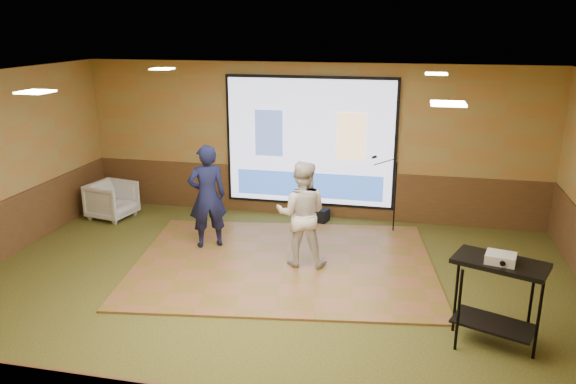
% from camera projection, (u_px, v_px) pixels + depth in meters
% --- Properties ---
extents(ground, '(9.00, 9.00, 0.00)m').
position_uv_depth(ground, '(266.00, 294.00, 7.99)').
color(ground, '#2F3C1B').
rests_on(ground, ground).
extents(room_shell, '(9.04, 7.04, 3.02)m').
position_uv_depth(room_shell, '(264.00, 150.00, 7.39)').
color(room_shell, '#A38644').
rests_on(room_shell, ground).
extents(wainscot_back, '(9.00, 0.04, 0.95)m').
position_uv_depth(wainscot_back, '(309.00, 193.00, 11.11)').
color(wainscot_back, '#502F1A').
rests_on(wainscot_back, ground).
extents(projector_screen, '(3.32, 0.06, 2.52)m').
position_uv_depth(projector_screen, '(310.00, 143.00, 10.78)').
color(projector_screen, black).
rests_on(projector_screen, room_shell).
extents(downlight_nw, '(0.32, 0.32, 0.02)m').
position_uv_depth(downlight_nw, '(162.00, 69.00, 9.27)').
color(downlight_nw, beige).
rests_on(downlight_nw, room_shell).
extents(downlight_ne, '(0.32, 0.32, 0.02)m').
position_uv_depth(downlight_ne, '(436.00, 74.00, 8.37)').
color(downlight_ne, beige).
rests_on(downlight_ne, room_shell).
extents(downlight_sw, '(0.32, 0.32, 0.02)m').
position_uv_depth(downlight_sw, '(35.00, 92.00, 6.18)').
color(downlight_sw, beige).
rests_on(downlight_sw, room_shell).
extents(downlight_se, '(0.32, 0.32, 0.02)m').
position_uv_depth(downlight_se, '(448.00, 104.00, 5.28)').
color(downlight_se, beige).
rests_on(downlight_se, room_shell).
extents(dance_floor, '(5.16, 4.20, 0.03)m').
position_uv_depth(dance_floor, '(284.00, 263.00, 8.98)').
color(dance_floor, '#8F5B34').
rests_on(dance_floor, ground).
extents(player_left, '(0.77, 0.69, 1.76)m').
position_uv_depth(player_left, '(207.00, 196.00, 9.39)').
color(player_left, '#14183F').
rests_on(player_left, dance_floor).
extents(player_right, '(0.87, 0.70, 1.67)m').
position_uv_depth(player_right, '(302.00, 214.00, 8.67)').
color(player_right, silver).
rests_on(player_right, dance_floor).
extents(av_table, '(1.03, 0.54, 1.08)m').
position_uv_depth(av_table, '(498.00, 285.00, 6.52)').
color(av_table, black).
rests_on(av_table, ground).
extents(projector, '(0.38, 0.34, 0.11)m').
position_uv_depth(projector, '(501.00, 258.00, 6.37)').
color(projector, white).
rests_on(projector, av_table).
extents(mic_stand, '(0.57, 0.23, 1.44)m').
position_uv_depth(mic_stand, '(391.00, 207.00, 10.20)').
color(mic_stand, black).
rests_on(mic_stand, ground).
extents(banquet_chair, '(0.92, 0.90, 0.72)m').
position_uv_depth(banquet_chair, '(112.00, 200.00, 11.01)').
color(banquet_chair, gray).
rests_on(banquet_chair, ground).
extents(duffel_bag, '(0.45, 0.36, 0.25)m').
position_uv_depth(duffel_bag, '(318.00, 215.00, 10.90)').
color(duffel_bag, black).
rests_on(duffel_bag, ground).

